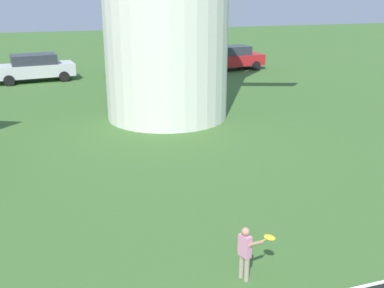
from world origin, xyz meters
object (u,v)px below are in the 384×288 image
Objects in this scene: player_far at (246,250)px; parked_car_silver at (34,67)px; parked_car_red at (230,58)px; parked_car_mustard at (139,62)px.

player_far is 21.70m from parked_car_silver.
parked_car_red reaches higher than player_far.
parked_car_silver is 1.11× the size of parked_car_mustard.
parked_car_red is (8.74, 21.57, 0.21)m from player_far.
parked_car_mustard is 0.89× the size of parked_car_red.
parked_car_mustard reaches higher than player_far.
parked_car_silver is at bearing -176.94° from parked_car_mustard.
parked_car_silver is 12.32m from parked_car_red.
parked_car_mustard is 6.10m from parked_car_red.
player_far is at bearing -112.06° from parked_car_red.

